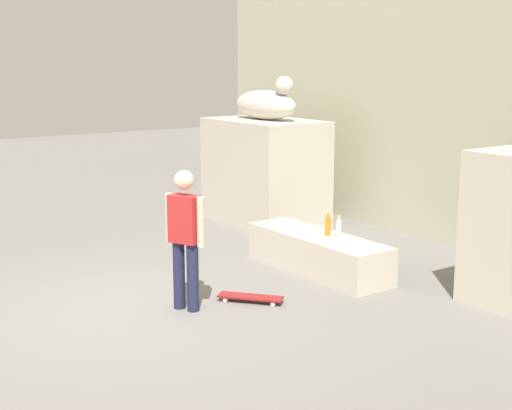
# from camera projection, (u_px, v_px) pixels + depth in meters

# --- Properties ---
(ground_plane) EXTENTS (40.00, 40.00, 0.00)m
(ground_plane) POSITION_uv_depth(u_px,v_px,m) (129.00, 311.00, 8.61)
(ground_plane) COLOR slate
(facade_wall) EXTENTS (11.99, 0.60, 5.36)m
(facade_wall) POSITION_uv_depth(u_px,v_px,m) (467.00, 75.00, 11.39)
(facade_wall) COLOR #B3B395
(facade_wall) RESTS_ON ground_plane
(pedestal_left) EXTENTS (2.17, 1.40, 1.86)m
(pedestal_left) POSITION_uv_depth(u_px,v_px,m) (265.00, 171.00, 13.18)
(pedestal_left) COLOR beige
(pedestal_left) RESTS_ON ground_plane
(statue_reclining_left) EXTENTS (1.61, 0.58, 0.78)m
(statue_reclining_left) POSITION_uv_depth(u_px,v_px,m) (266.00, 104.00, 12.92)
(statue_reclining_left) COLOR beige
(statue_reclining_left) RESTS_ON pedestal_left
(ledge_block) EXTENTS (2.37, 0.71, 0.52)m
(ledge_block) POSITION_uv_depth(u_px,v_px,m) (318.00, 253.00, 10.19)
(ledge_block) COLOR beige
(ledge_block) RESTS_ON ground_plane
(skater) EXTENTS (0.50, 0.33, 1.67)m
(skater) POSITION_uv_depth(u_px,v_px,m) (185.00, 234.00, 8.50)
(skater) COLOR #1E233F
(skater) RESTS_ON ground_plane
(skateboard) EXTENTS (0.74, 0.67, 0.08)m
(skateboard) POSITION_uv_depth(u_px,v_px,m) (250.00, 297.00, 8.92)
(skateboard) COLOR maroon
(skateboard) RESTS_ON ground_plane
(bottle_orange) EXTENTS (0.08, 0.08, 0.33)m
(bottle_orange) POSITION_uv_depth(u_px,v_px,m) (328.00, 226.00, 10.07)
(bottle_orange) COLOR orange
(bottle_orange) RESTS_ON ledge_block
(bottle_clear) EXTENTS (0.07, 0.07, 0.30)m
(bottle_clear) POSITION_uv_depth(u_px,v_px,m) (339.00, 228.00, 10.00)
(bottle_clear) COLOR silver
(bottle_clear) RESTS_ON ledge_block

